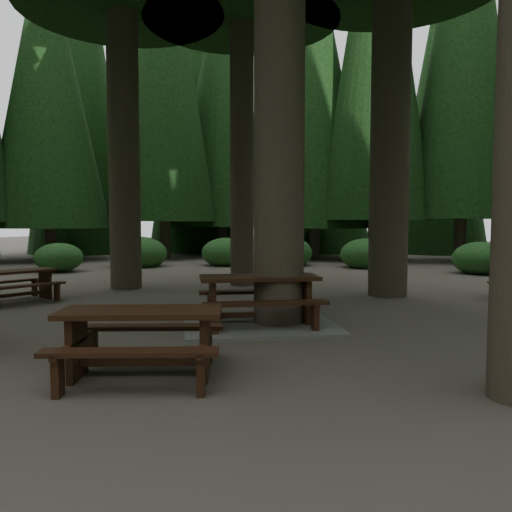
% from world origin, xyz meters
% --- Properties ---
extents(ground, '(80.00, 80.00, 0.00)m').
position_xyz_m(ground, '(0.00, 0.00, 0.00)').
color(ground, '#575047').
rests_on(ground, ground).
extents(picnic_table_a, '(3.14, 2.94, 0.85)m').
position_xyz_m(picnic_table_a, '(0.52, -0.01, 0.30)').
color(picnic_table_a, gray).
rests_on(picnic_table_a, ground).
extents(picnic_table_b, '(1.81, 1.96, 0.69)m').
position_xyz_m(picnic_table_b, '(-5.23, 0.81, 0.46)').
color(picnic_table_b, '#362110').
rests_on(picnic_table_b, ground).
extents(picnic_table_e, '(2.15, 1.93, 0.77)m').
position_xyz_m(picnic_table_e, '(0.07, -3.04, 0.51)').
color(picnic_table_e, '#362110').
rests_on(picnic_table_e, ground).
extents(shrub_ring, '(23.86, 24.64, 1.49)m').
position_xyz_m(shrub_ring, '(0.70, 0.75, 0.40)').
color(shrub_ring, '#1C5222').
rests_on(shrub_ring, ground).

